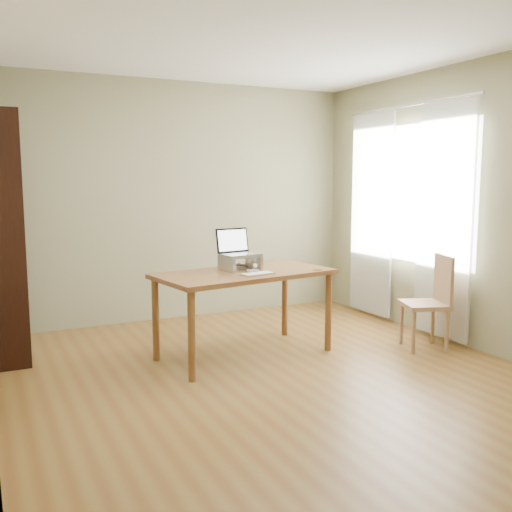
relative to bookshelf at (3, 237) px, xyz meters
The scene contains 10 objects.
room 2.43m from the bookshelf, 39.52° to the right, with size 4.04×4.54×2.64m.
bookshelf is the anchor object (origin of this frame).
curtains 3.83m from the bookshelf, 11.30° to the right, with size 0.03×1.90×2.25m.
desk 2.11m from the bookshelf, 25.75° to the right, with size 1.62×0.98×0.75m.
laptop_stand 2.05m from the bookshelf, 23.72° to the right, with size 0.32×0.25×0.13m.
laptop 2.02m from the bookshelf, 22.23° to the right, with size 0.36×0.32×0.23m.
keyboard 2.21m from the bookshelf, 30.69° to the right, with size 0.30×0.17×0.02m.
coaster 2.73m from the bookshelf, 24.00° to the right, with size 0.09×0.09×0.01m, color brown.
cat 2.05m from the bookshelf, 22.79° to the right, with size 0.23×0.47×0.13m.
chair 3.82m from the bookshelf, 22.35° to the right, with size 0.49×0.49×0.86m.
Camera 1 is at (-2.03, -3.78, 1.54)m, focal length 40.00 mm.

